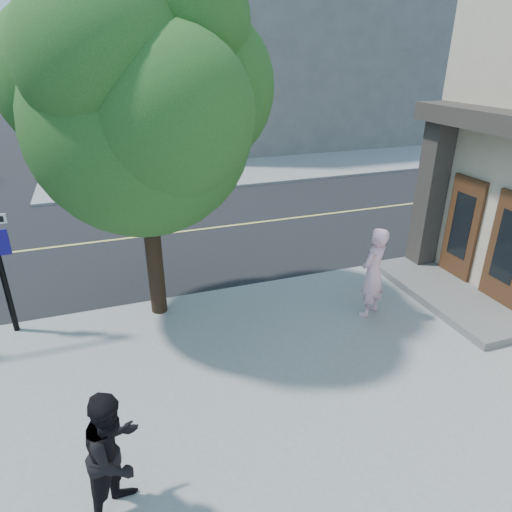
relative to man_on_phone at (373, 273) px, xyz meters
name	(u,v)px	position (x,y,z in m)	size (l,w,h in m)	color
ground	(40,324)	(-7.02, 2.21, -1.15)	(140.00, 140.00, 0.00)	black
road_ew	(52,248)	(-7.02, 6.71, -1.14)	(140.00, 9.00, 0.01)	black
sidewalk_ne	(267,134)	(6.48, 23.71, -1.09)	(29.00, 25.00, 0.12)	gray
filler_ne	(273,25)	(6.98, 24.21, 5.97)	(18.00, 16.00, 14.00)	slate
man_on_phone	(373,273)	(0.00, 0.00, 0.00)	(0.75, 0.49, 2.06)	#EFB1C4
pedestrian	(115,454)	(-5.59, -3.05, -0.11)	(0.89, 0.69, 1.83)	black
street_tree	(144,96)	(-4.31, 1.72, 3.61)	(5.42, 4.92, 7.19)	black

